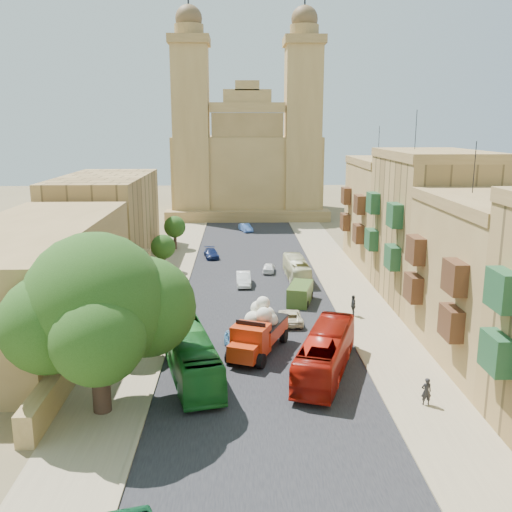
{
  "coord_description": "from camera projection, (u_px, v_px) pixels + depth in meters",
  "views": [
    {
      "loc": [
        -1.66,
        -26.13,
        15.98
      ],
      "look_at": [
        0.0,
        26.0,
        4.0
      ],
      "focal_mm": 40.0,
      "sensor_mm": 36.0,
      "label": 1
    }
  ],
  "objects": [
    {
      "name": "bus_cream_east",
      "position": [
        297.0,
        269.0,
        60.29
      ],
      "size": [
        2.3,
        8.33,
        2.3
      ],
      "primitive_type": "imported",
      "rotation": [
        0.0,
        0.0,
        3.19
      ],
      "color": "beige",
      "rests_on": "ground"
    },
    {
      "name": "street_tree_a",
      "position": [
        119.0,
        306.0,
        39.63
      ],
      "size": [
        3.57,
        3.57,
        5.49
      ],
      "color": "#38251C",
      "rests_on": "ground"
    },
    {
      "name": "pedestrian_a",
      "position": [
        426.0,
        391.0,
        33.2
      ],
      "size": [
        0.63,
        0.43,
        1.69
      ],
      "primitive_type": "imported",
      "rotation": [
        0.0,
        0.0,
        3.19
      ],
      "color": "black",
      "rests_on": "ground"
    },
    {
      "name": "bus_red_east",
      "position": [
        325.0,
        353.0,
        37.25
      ],
      "size": [
        5.64,
        10.64,
        2.9
      ],
      "primitive_type": "imported",
      "rotation": [
        0.0,
        0.0,
        2.82
      ],
      "color": "#971309",
      "rests_on": "ground"
    },
    {
      "name": "townhouse_b",
      "position": [
        495.0,
        280.0,
        39.02
      ],
      "size": [
        9.0,
        14.0,
        14.9
      ],
      "color": "#9A7945",
      "rests_on": "ground"
    },
    {
      "name": "church",
      "position": [
        247.0,
        162.0,
        103.53
      ],
      "size": [
        28.0,
        22.5,
        36.3
      ],
      "color": "#9A7945",
      "rests_on": "ground"
    },
    {
      "name": "west_wall",
      "position": [
        110.0,
        309.0,
        47.97
      ],
      "size": [
        1.0,
        40.0,
        1.8
      ],
      "primitive_type": "cube",
      "color": "#9A7945",
      "rests_on": "ground"
    },
    {
      "name": "street_tree_b",
      "position": [
        146.0,
        275.0,
        51.52
      ],
      "size": [
        2.74,
        2.74,
        4.22
      ],
      "color": "#38251C",
      "rests_on": "ground"
    },
    {
      "name": "ficus_tree",
      "position": [
        98.0,
        309.0,
        31.31
      ],
      "size": [
        10.4,
        9.56,
        10.4
      ],
      "color": "#38251C",
      "rests_on": "ground"
    },
    {
      "name": "car_blue_b",
      "position": [
        246.0,
        228.0,
        87.78
      ],
      "size": [
        2.34,
        3.86,
        1.2
      ],
      "primitive_type": "imported",
      "rotation": [
        0.0,
        0.0,
        0.32
      ],
      "color": "#4772C9",
      "rests_on": "ground"
    },
    {
      "name": "kerb_west",
      "position": [
        186.0,
        285.0,
        58.07
      ],
      "size": [
        0.25,
        140.0,
        0.12
      ],
      "primitive_type": "cube",
      "color": "#907F5E",
      "rests_on": "ground"
    },
    {
      "name": "sidewalk_west",
      "position": [
        162.0,
        286.0,
        58.01
      ],
      "size": [
        5.0,
        140.0,
        0.01
      ],
      "primitive_type": "cube",
      "color": "#907F5E",
      "rests_on": "ground"
    },
    {
      "name": "west_building_low",
      "position": [
        32.0,
        278.0,
        45.11
      ],
      "size": [
        10.0,
        28.0,
        8.4
      ],
      "primitive_type": "cube",
      "color": "olive",
      "rests_on": "ground"
    },
    {
      "name": "townhouse_c",
      "position": [
        430.0,
        226.0,
        52.38
      ],
      "size": [
        9.0,
        14.0,
        17.4
      ],
      "color": "#A4814A",
      "rests_on": "ground"
    },
    {
      "name": "car_white_b",
      "position": [
        269.0,
        268.0,
        63.32
      ],
      "size": [
        1.58,
        3.28,
        1.08
      ],
      "primitive_type": "imported",
      "rotation": [
        0.0,
        0.0,
        3.04
      ],
      "color": "white",
      "rests_on": "ground"
    },
    {
      "name": "pedestrian_c",
      "position": [
        353.0,
        306.0,
        48.72
      ],
      "size": [
        0.48,
        1.1,
        1.87
      ],
      "primitive_type": "imported",
      "rotation": [
        0.0,
        0.0,
        4.73
      ],
      "color": "#343435",
      "rests_on": "ground"
    },
    {
      "name": "sidewalk_east",
      "position": [
        347.0,
        284.0,
        58.59
      ],
      "size": [
        5.0,
        140.0,
        0.01
      ],
      "primitive_type": "cube",
      "color": "#907F5E",
      "rests_on": "ground"
    },
    {
      "name": "red_truck",
      "position": [
        258.0,
        330.0,
        40.68
      ],
      "size": [
        4.78,
        7.08,
        3.92
      ],
      "color": "#BA2E0E",
      "rests_on": "ground"
    },
    {
      "name": "car_dkblue",
      "position": [
        211.0,
        253.0,
        70.28
      ],
      "size": [
        2.2,
        4.06,
        1.12
      ],
      "primitive_type": "imported",
      "rotation": [
        0.0,
        0.0,
        0.17
      ],
      "color": "#101D49",
      "rests_on": "ground"
    },
    {
      "name": "west_building_mid",
      "position": [
        106.0,
        217.0,
        70.26
      ],
      "size": [
        10.0,
        22.0,
        10.0
      ],
      "primitive_type": "cube",
      "color": "#A4814A",
      "rests_on": "ground"
    },
    {
      "name": "car_cream",
      "position": [
        290.0,
        317.0,
        47.07
      ],
      "size": [
        1.91,
        3.96,
        1.09
      ],
      "primitive_type": "imported",
      "rotation": [
        0.0,
        0.0,
        3.17
      ],
      "color": "beige",
      "rests_on": "ground"
    },
    {
      "name": "kerb_east",
      "position": [
        323.0,
        284.0,
        58.5
      ],
      "size": [
        0.25,
        140.0,
        0.12
      ],
      "primitive_type": "cube",
      "color": "#907F5E",
      "rests_on": "ground"
    },
    {
      "name": "bus_green_north",
      "position": [
        190.0,
        355.0,
        36.83
      ],
      "size": [
        4.99,
        10.97,
        2.98
      ],
      "primitive_type": "imported",
      "rotation": [
        0.0,
        0.0,
        0.24
      ],
      "color": "#196622",
      "rests_on": "ground"
    },
    {
      "name": "ground",
      "position": [
        272.0,
        446.0,
        29.08
      ],
      "size": [
        260.0,
        260.0,
        0.0
      ],
      "primitive_type": "plane",
      "color": "brown"
    },
    {
      "name": "car_blue_a",
      "position": [
        235.0,
        342.0,
        41.41
      ],
      "size": [
        1.87,
        3.76,
        1.23
      ],
      "primitive_type": "imported",
      "rotation": [
        0.0,
        0.0,
        0.12
      ],
      "color": "#4D8DB9",
      "rests_on": "ground"
    },
    {
      "name": "car_white_a",
      "position": [
        244.0,
        279.0,
        58.21
      ],
      "size": [
        1.5,
        4.08,
        1.33
      ],
      "primitive_type": "imported",
      "rotation": [
        0.0,
        0.0,
        0.02
      ],
      "color": "white",
      "rests_on": "ground"
    },
    {
      "name": "street_tree_c",
      "position": [
        163.0,
        247.0,
        63.21
      ],
      "size": [
        2.73,
        2.73,
        4.19
      ],
      "color": "#38251C",
      "rests_on": "ground"
    },
    {
      "name": "townhouse_d",
      "position": [
        389.0,
        212.0,
        66.18
      ],
      "size": [
        9.0,
        14.0,
        15.9
      ],
      "color": "#9A7945",
      "rests_on": "ground"
    },
    {
      "name": "olive_pickup",
      "position": [
        300.0,
        294.0,
        52.39
      ],
      "size": [
        2.88,
        4.56,
        1.75
      ],
      "color": "#3A5520",
      "rests_on": "ground"
    },
    {
      "name": "road_surface",
      "position": [
        255.0,
        285.0,
        58.3
      ],
      "size": [
        14.0,
        140.0,
        0.01
      ],
      "primitive_type": "cube",
      "color": "black",
      "rests_on": "ground"
    },
    {
      "name": "street_tree_d",
      "position": [
        175.0,
        227.0,
        74.87
      ],
      "size": [
        2.86,
        2.86,
        4.4
      ],
      "color": "#38251C",
      "rests_on": "ground"
    }
  ]
}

